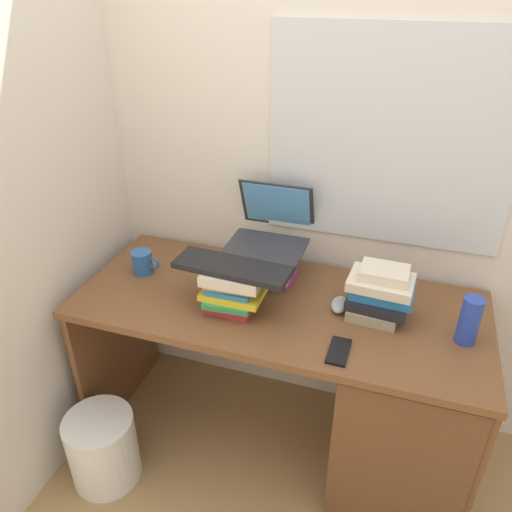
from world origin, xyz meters
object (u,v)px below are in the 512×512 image
Objects in this scene: laptop at (270,229)px; keyboard at (232,267)px; wastebasket at (103,448)px; cell_phone at (339,351)px; desk at (373,395)px; book_stack_tall at (266,263)px; book_stack_side at (380,293)px; water_bottle at (469,321)px; computer_mouse at (339,305)px; mug at (143,262)px; book_stack_keyboard_riser at (233,288)px.

laptop is 0.77× the size of keyboard.
wastebasket is (-0.51, -0.62, -0.77)m from laptop.
cell_phone reaches higher than wastebasket.
desk is 5.97× the size of book_stack_tall.
book_stack_side reaches higher than keyboard.
book_stack_tall reaches higher than wastebasket.
desk is at bearing -179.72° from water_bottle.
cell_phone is at bearing -80.40° from computer_mouse.
book_stack_keyboard_riser is at bearing -14.70° from mug.
wastebasket is at bearing -155.63° from book_stack_side.
wastebasket is at bearing -141.87° from keyboard.
book_stack_tall is (-0.49, 0.18, 0.40)m from desk.
cell_phone is at bearing -13.64° from keyboard.
laptop is (-0.46, 0.18, 0.10)m from book_stack_side.
book_stack_side is 0.95m from mug.
book_stack_side is 0.73× the size of laptop.
laptop reaches higher than book_stack_side.
book_stack_keyboard_riser is 0.53m from book_stack_side.
keyboard is 3.46× the size of mug.
book_stack_side is 1.26m from wastebasket.
keyboard is 0.47m from mug.
desk is at bearing 56.23° from cell_phone.
laptop is at bearing 50.46° from wastebasket.
keyboard is at bearing 100.36° from book_stack_keyboard_riser.
laptop is (-0.00, 0.06, 0.12)m from book_stack_tall.
book_stack_keyboard_riser reaches higher than wastebasket.
book_stack_side is at bearing 69.81° from cell_phone.
book_stack_side is 1.95× the size of mug.
book_stack_tall is 0.61× the size of keyboard.
mug is (-0.99, 0.05, 0.38)m from desk.
desk is at bearing 9.81° from keyboard.
laptop reaches higher than keyboard.
book_stack_side is at bearing 0.45° from mug.
desk is 11.32× the size of cell_phone.
book_stack_side is 1.37× the size of water_bottle.
book_stack_side is 0.50m from laptop.
wastebasket is (-0.83, -0.43, -0.60)m from computer_mouse.
book_stack_keyboard_riser is at bearing -76.17° from keyboard.
cell_phone reaches higher than desk.
water_bottle is (1.25, -0.05, 0.04)m from mug.
book_stack_keyboard_riser reaches higher than desk.
keyboard reaches higher than wastebasket.
keyboard is at bearing 163.43° from cell_phone.
laptop is 3.10× the size of computer_mouse.
book_stack_side is 0.56× the size of keyboard.
laptop is 0.41m from computer_mouse.
book_stack_side is at bearing 3.39° from computer_mouse.
laptop is at bearing 131.04° from cell_phone.
cell_phone is at bearing 12.16° from wastebasket.
book_stack_keyboard_riser is at bearing 163.47° from cell_phone.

